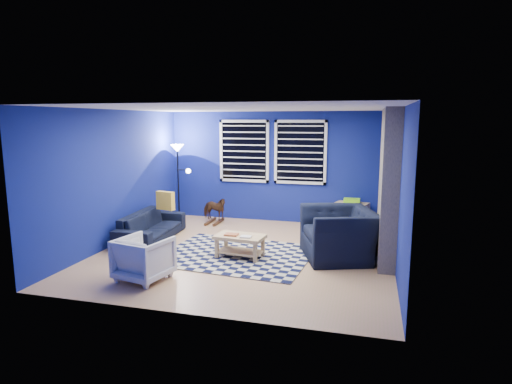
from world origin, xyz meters
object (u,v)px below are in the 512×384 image
coffee_table (240,241)px  floor_lamp (178,159)px  sofa (151,226)px  tv (390,166)px  armchair_bent (144,258)px  rocking_horse (214,209)px  armchair_big (339,234)px  cabinet (351,215)px

coffee_table → floor_lamp: size_ratio=0.49×
sofa → coffee_table: sofa is taller
tv → coffee_table: tv is taller
sofa → floor_lamp: bearing=1.0°
armchair_bent → floor_lamp: bearing=-61.7°
rocking_horse → armchair_big: bearing=-110.6°
rocking_horse → cabinet: 3.03m
tv → armchair_big: 2.26m
armchair_bent → cabinet: (2.78, 3.86, -0.03)m
coffee_table → armchair_bent: bearing=-128.7°
sofa → cabinet: (3.72, 1.92, 0.02)m
rocking_horse → cabinet: (3.01, 0.35, -0.05)m
coffee_table → cabinet: bearing=55.8°
floor_lamp → sofa: bearing=-85.4°
tv → armchair_bent: tv is taller
cabinet → tv: bearing=-0.9°
armchair_big → cabinet: bearing=157.5°
floor_lamp → coffee_table: bearing=-45.8°
armchair_bent → floor_lamp: floor_lamp is taller
tv → coffee_table: bearing=-137.0°
armchair_big → coffee_table: size_ratio=1.48×
armchair_bent → floor_lamp: (-1.06, 3.50, 1.12)m
armchair_bent → floor_lamp: 3.83m
rocking_horse → coffee_table: rocking_horse is taller
tv → rocking_horse: (-3.74, -0.10, -1.06)m
armchair_big → armchair_bent: 3.20m
armchair_bent → cabinet: 4.76m
armchair_big → rocking_horse: bearing=-140.7°
armchair_big → rocking_horse: (-2.90, 1.75, -0.08)m
tv → armchair_bent: bearing=-134.2°
rocking_horse → cabinet: cabinet is taller
armchair_big → armchair_bent: size_ratio=1.82×
rocking_horse → coffee_table: (1.28, -2.19, -0.05)m
cabinet → armchair_bent: bearing=-107.8°
sofa → armchair_big: (3.61, -0.18, 0.15)m
tv → armchair_big: tv is taller
coffee_table → floor_lamp: (-2.12, 2.18, 1.16)m
armchair_big → sofa: bearing=-112.5°
rocking_horse → armchair_bent: bearing=-165.8°
rocking_horse → floor_lamp: bearing=101.3°
tv → rocking_horse: 3.89m
tv → armchair_big: (-0.84, -1.85, -0.98)m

